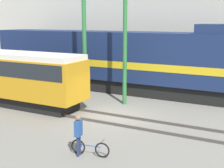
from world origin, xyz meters
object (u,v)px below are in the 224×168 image
Objects in this scene: freight_locomotive at (109,59)px; utility_pole_left at (84,40)px; utility_pole_center at (125,34)px; person at (78,131)px; bicycle at (90,148)px; streetcar at (14,75)px.

freight_locomotive is 2.41× the size of utility_pole_left.
utility_pole_left is at bearing 180.00° from utility_pole_center.
bicycle is at bearing 27.69° from person.
bicycle is 0.97× the size of person.
bicycle is 0.20× the size of utility_pole_left.
streetcar is at bearing -151.73° from utility_pole_center.
bicycle is at bearing -65.53° from freight_locomotive.
utility_pole_center is (3.03, 0.00, 0.41)m from utility_pole_left.
utility_pole_left is 3.05m from utility_pole_center.
utility_pole_center reaches higher than streetcar.
bicycle is (5.09, -11.19, -2.07)m from freight_locomotive.
freight_locomotive is 12.47m from bicycle.
person is at bearing -67.65° from freight_locomotive.
streetcar is 5.94× the size of bicycle.
person is 0.21× the size of utility_pole_left.
utility_pole_left is (3.25, 3.37, 2.16)m from streetcar.
person is at bearing -152.31° from bicycle.
freight_locomotive reaches higher than person.
person is (8.04, -4.66, -0.89)m from streetcar.
freight_locomotive is 12.40m from person.
utility_pole_center is (-1.77, 8.03, 3.47)m from person.
freight_locomotive is 11.49× the size of person.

